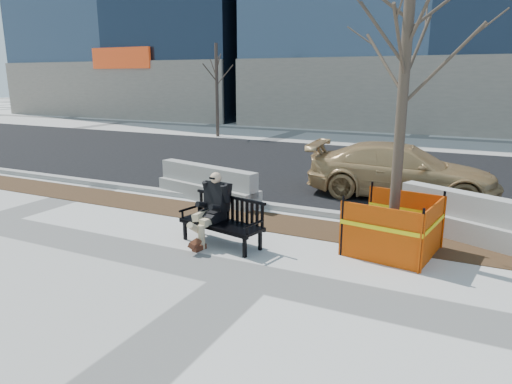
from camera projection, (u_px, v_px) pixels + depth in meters
ground at (249, 276)px, 7.07m from camera, size 120.00×120.00×0.00m
mulch_strip at (308, 227)px, 9.34m from camera, size 40.00×1.20×0.02m
asphalt_street at (375, 172)px, 14.73m from camera, size 60.00×10.40×0.01m
curb at (323, 213)px, 10.15m from camera, size 60.00×0.25×0.12m
bench at (222, 245)px, 8.40m from camera, size 1.73×0.91×0.87m
seated_man at (214, 241)px, 8.57m from camera, size 0.74×1.03×1.31m
tree_fence at (391, 251)px, 8.07m from camera, size 2.36×2.36×5.20m
sedan at (399, 197)px, 11.74m from camera, size 4.74×2.23×1.34m
jersey_barrier_left at (208, 200)px, 11.47m from camera, size 3.04×1.27×0.86m
jersey_barrier_right at (477, 242)px, 8.54m from camera, size 3.06×1.81×0.88m
far_tree_left at (218, 136)px, 23.59m from camera, size 1.83×1.83×4.91m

